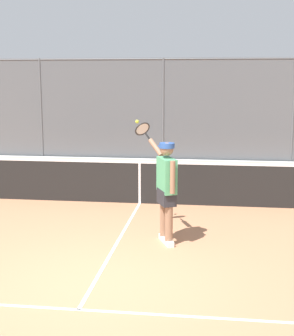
% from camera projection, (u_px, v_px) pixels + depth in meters
% --- Properties ---
extents(ground_plane, '(60.00, 60.00, 0.00)m').
position_uv_depth(ground_plane, '(93.00, 284.00, 6.76)').
color(ground_plane, '#B27551').
extents(court_line_markings, '(8.54, 9.47, 0.01)m').
position_uv_depth(court_line_markings, '(71.00, 324.00, 5.67)').
color(court_line_markings, white).
rests_on(court_line_markings, ground).
extents(fence_backdrop, '(19.37, 1.37, 3.39)m').
position_uv_depth(fence_backdrop, '(165.00, 121.00, 16.64)').
color(fence_backdrop, '#565B60').
rests_on(fence_backdrop, ground).
extents(tennis_net, '(10.97, 0.09, 1.07)m').
position_uv_depth(tennis_net, '(140.00, 182.00, 10.98)').
color(tennis_net, '#2D2D2D').
rests_on(tennis_net, ground).
extents(tennis_player, '(0.88, 1.22, 2.02)m').
position_uv_depth(tennis_player, '(166.00, 184.00, 8.26)').
color(tennis_player, silver).
rests_on(tennis_player, ground).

